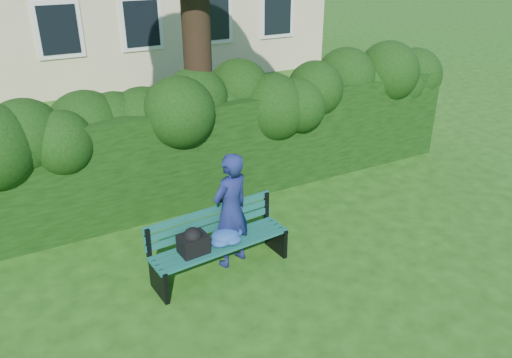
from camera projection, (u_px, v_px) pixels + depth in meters
ground at (275, 250)px, 7.54m from camera, size 80.00×80.00×0.00m
hedge at (213, 148)px, 8.90m from camera, size 10.00×1.00×1.80m
park_bench at (215, 241)px, 6.86m from camera, size 2.02×0.71×0.89m
man_reading at (231, 210)px, 6.92m from camera, size 0.72×0.58×1.70m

